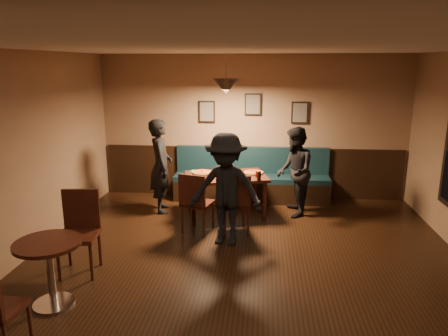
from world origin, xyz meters
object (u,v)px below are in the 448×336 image
at_px(booth_bench, 251,175).
at_px(tabasco_bottle, 256,174).
at_px(diner_left, 161,166).
at_px(dining_table, 226,195).
at_px(chair_near_left, 197,202).
at_px(diner_right, 295,172).
at_px(diner_front, 226,190).
at_px(cafe_chair_far, 78,234).
at_px(cafe_table, 51,274).
at_px(chair_near_right, 235,203).
at_px(soda_glass, 259,176).

relative_size(booth_bench, tabasco_bottle, 22.82).
distance_m(booth_bench, diner_left, 1.81).
bearing_deg(tabasco_bottle, diner_left, 172.73).
bearing_deg(dining_table, chair_near_left, -131.10).
bearing_deg(diner_right, chair_near_left, -62.23).
bearing_deg(diner_front, diner_right, 58.80).
height_order(chair_near_left, cafe_chair_far, cafe_chair_far).
xyz_separation_m(dining_table, cafe_table, (-1.65, -3.02, 0.01)).
xyz_separation_m(chair_near_right, cafe_chair_far, (-1.87, -1.53, 0.04)).
xyz_separation_m(diner_left, tabasco_bottle, (1.70, -0.22, -0.04)).
height_order(diner_left, cafe_table, diner_left).
xyz_separation_m(diner_right, cafe_chair_far, (-2.85, -2.42, -0.25)).
relative_size(diner_left, tabasco_bottle, 12.78).
xyz_separation_m(diner_front, cafe_chair_far, (-1.77, -1.10, -0.31)).
distance_m(chair_near_right, diner_front, 0.56).
bearing_deg(tabasco_bottle, diner_front, -111.22).
height_order(dining_table, soda_glass, soda_glass).
height_order(booth_bench, chair_near_left, booth_bench).
distance_m(dining_table, diner_left, 1.27).
height_order(dining_table, chair_near_left, chair_near_left).
relative_size(diner_left, cafe_chair_far, 1.59).
bearing_deg(dining_table, cafe_table, -133.65).
relative_size(chair_near_right, soda_glass, 6.40).
height_order(diner_left, soda_glass, diner_left).
bearing_deg(diner_front, cafe_table, -125.53).
distance_m(chair_near_left, cafe_chair_far, 1.97).
bearing_deg(chair_near_right, soda_glass, 37.64).
relative_size(chair_near_left, diner_front, 0.59).
relative_size(chair_near_right, diner_left, 0.58).
xyz_separation_m(diner_left, diner_right, (2.36, 0.03, -0.06)).
bearing_deg(chair_near_left, diner_front, -23.90).
bearing_deg(booth_bench, tabasco_bottle, -83.77).
height_order(dining_table, cafe_table, cafe_table).
xyz_separation_m(diner_front, tabasco_bottle, (0.42, 1.08, -0.03)).
relative_size(dining_table, diner_front, 0.82).
bearing_deg(cafe_chair_far, diner_right, -146.65).
bearing_deg(chair_near_left, diner_left, 147.21).
bearing_deg(soda_glass, tabasco_bottle, 106.11).
distance_m(diner_left, diner_front, 1.82).
bearing_deg(dining_table, soda_glass, -40.41).
xyz_separation_m(chair_near_right, tabasco_bottle, (0.32, 0.65, 0.31)).
bearing_deg(cafe_table, chair_near_right, 50.82).
distance_m(dining_table, diner_right, 1.27).
bearing_deg(cafe_chair_far, chair_near_left, -137.62).
bearing_deg(booth_bench, diner_right, -44.32).
bearing_deg(chair_near_left, chair_near_right, 18.46).
distance_m(diner_front, soda_glass, 1.02).
distance_m(diner_right, tabasco_bottle, 0.71).
xyz_separation_m(booth_bench, tabasco_bottle, (0.11, -1.00, 0.30)).
relative_size(diner_front, cafe_table, 2.20).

